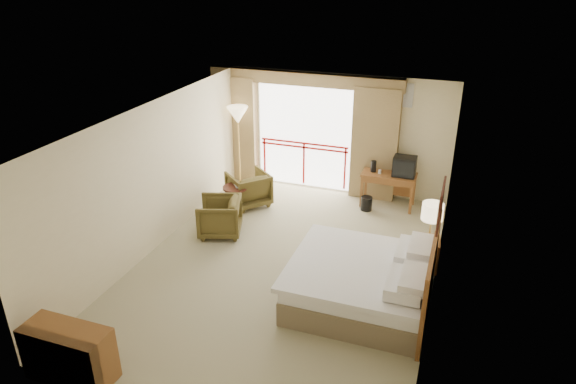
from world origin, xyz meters
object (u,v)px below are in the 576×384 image
at_px(nightstand, 427,253).
at_px(tv, 404,167).
at_px(dresser, 69,354).
at_px(wastebasket, 366,203).
at_px(table_lamp, 432,212).
at_px(side_table, 235,195).
at_px(armchair_far, 249,204).
at_px(desk, 389,180).
at_px(floor_lamp, 238,118).
at_px(bed, 364,282).
at_px(armchair_near, 221,233).

distance_m(nightstand, tv, 2.46).
distance_m(tv, dresser, 7.22).
bearing_deg(nightstand, wastebasket, 123.30).
xyz_separation_m(nightstand, table_lamp, (0.00, 0.05, 0.77)).
relative_size(table_lamp, side_table, 1.11).
xyz_separation_m(nightstand, tv, (-0.76, 2.24, 0.68)).
distance_m(armchair_far, dresser, 5.48).
bearing_deg(dresser, desk, 69.50).
height_order(desk, tv, tv).
xyz_separation_m(nightstand, floor_lamp, (-4.55, 2.21, 1.36)).
height_order(desk, dresser, dresser).
bearing_deg(bed, side_table, 145.22).
distance_m(armchair_near, side_table, 1.07).
bearing_deg(tv, floor_lamp, 179.22).
height_order(table_lamp, armchair_near, table_lamp).
relative_size(table_lamp, tv, 1.35).
bearing_deg(nightstand, dresser, -137.98).
bearing_deg(side_table, dresser, -89.63).
bearing_deg(dresser, bed, 45.50).
bearing_deg(desk, nightstand, -65.62).
relative_size(armchair_far, floor_lamp, 0.43).
bearing_deg(floor_lamp, armchair_near, -74.98).
bearing_deg(desk, wastebasket, -132.96).
distance_m(nightstand, armchair_near, 3.94).
height_order(nightstand, armchair_far, nightstand).
relative_size(armchair_far, side_table, 1.44).
height_order(armchair_far, floor_lamp, floor_lamp).
height_order(table_lamp, side_table, table_lamp).
height_order(tv, armchair_near, tv).
distance_m(tv, wastebasket, 1.12).
bearing_deg(table_lamp, desk, 115.25).
relative_size(bed, desk, 1.85).
bearing_deg(nightstand, tv, 104.57).
bearing_deg(wastebasket, dresser, -113.01).
bearing_deg(tv, bed, -92.24).
bearing_deg(tv, desk, 168.07).
bearing_deg(table_lamp, armchair_far, 162.46).
relative_size(bed, wastebasket, 7.07).
distance_m(side_table, floor_lamp, 1.90).
relative_size(bed, nightstand, 3.82).
relative_size(nightstand, side_table, 0.98).
bearing_deg(side_table, armchair_far, 74.00).
relative_size(wastebasket, floor_lamp, 0.16).
relative_size(nightstand, wastebasket, 1.85).
distance_m(desk, floor_lamp, 3.65).
xyz_separation_m(armchair_near, floor_lamp, (-0.62, 2.32, 1.64)).
distance_m(bed, floor_lamp, 5.32).
relative_size(tv, side_table, 0.82).
relative_size(tv, wastebasket, 1.56).
height_order(bed, wastebasket, bed).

